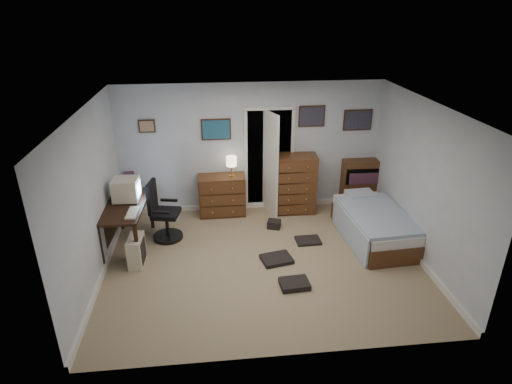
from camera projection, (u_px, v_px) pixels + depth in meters
floor at (263, 262)px, 6.88m from camera, size 5.00×4.00×0.02m
computer_desk at (120, 214)px, 7.04m from camera, size 0.71×1.42×0.80m
crt_monitor at (126, 189)px, 7.03m from camera, size 0.43×0.40×0.38m
keyboard at (133, 213)px, 6.67m from camera, size 0.18×0.43×0.03m
pc_tower at (136, 251)px, 6.72m from camera, size 0.24×0.46×0.48m
office_chair at (163, 217)px, 7.39m from camera, size 0.61×0.61×1.07m
media_stack at (132, 194)px, 8.22m from camera, size 0.18×0.18×0.88m
low_dresser at (222, 195)px, 8.26m from camera, size 0.89×0.46×0.79m
table_lamp at (231, 162)px, 8.00m from camera, size 0.20×0.20×0.38m
doorway at (267, 155)px, 8.56m from camera, size 0.96×1.12×2.05m
tall_dresser at (295, 184)px, 8.31m from camera, size 0.82×0.51×1.16m
headboard_bookcase at (368, 181)px, 8.58m from camera, size 1.09×0.31×0.97m
bed at (373, 224)px, 7.42m from camera, size 1.08×1.88×0.60m
wall_posters at (281, 122)px, 8.00m from camera, size 4.38×0.04×0.60m
floor_clutter at (287, 256)px, 6.96m from camera, size 1.12×2.08×0.15m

